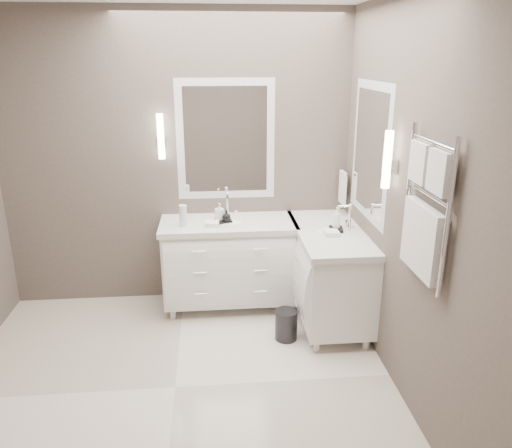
{
  "coord_description": "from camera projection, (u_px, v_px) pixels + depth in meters",
  "views": [
    {
      "loc": [
        0.3,
        -3.09,
        2.28
      ],
      "look_at": [
        0.66,
        0.7,
        1.0
      ],
      "focal_mm": 35.0,
      "sensor_mm": 36.0,
      "label": 1
    }
  ],
  "objects": [
    {
      "name": "floor",
      "position": [
        175.0,
        388.0,
        3.62
      ],
      "size": [
        3.2,
        3.0,
        0.01
      ],
      "primitive_type": "cube",
      "color": "silver",
      "rests_on": "ground"
    },
    {
      "name": "wall_back",
      "position": [
        177.0,
        162.0,
        4.61
      ],
      "size": [
        3.2,
        0.01,
        2.7
      ],
      "primitive_type": "cube",
      "color": "#544A43",
      "rests_on": "floor"
    },
    {
      "name": "wall_front",
      "position": [
        130.0,
        333.0,
        1.77
      ],
      "size": [
        3.2,
        0.01,
        2.7
      ],
      "primitive_type": "cube",
      "color": "#544A43",
      "rests_on": "floor"
    },
    {
      "name": "wall_right",
      "position": [
        407.0,
        203.0,
        3.33
      ],
      "size": [
        0.01,
        3.0,
        2.7
      ],
      "primitive_type": "cube",
      "color": "#544A43",
      "rests_on": "floor"
    },
    {
      "name": "vanity_back",
      "position": [
        229.0,
        258.0,
        4.66
      ],
      "size": [
        1.24,
        0.59,
        0.97
      ],
      "color": "white",
      "rests_on": "floor"
    },
    {
      "name": "vanity_right",
      "position": [
        329.0,
        269.0,
        4.43
      ],
      "size": [
        0.59,
        1.24,
        0.97
      ],
      "color": "white",
      "rests_on": "floor"
    },
    {
      "name": "mirror_back",
      "position": [
        226.0,
        140.0,
        4.57
      ],
      "size": [
        0.9,
        0.02,
        1.1
      ],
      "color": "white",
      "rests_on": "wall_back"
    },
    {
      "name": "mirror_right",
      "position": [
        370.0,
        152.0,
        4.02
      ],
      "size": [
        0.02,
        0.9,
        1.1
      ],
      "color": "white",
      "rests_on": "wall_right"
    },
    {
      "name": "sconce_back",
      "position": [
        161.0,
        137.0,
        4.44
      ],
      "size": [
        0.06,
        0.06,
        0.4
      ],
      "color": "white",
      "rests_on": "wall_back"
    },
    {
      "name": "sconce_right",
      "position": [
        387.0,
        161.0,
        3.45
      ],
      "size": [
        0.06,
        0.06,
        0.4
      ],
      "color": "white",
      "rests_on": "wall_right"
    },
    {
      "name": "towel_bar_corner",
      "position": [
        343.0,
        187.0,
        4.68
      ],
      "size": [
        0.03,
        0.22,
        0.3
      ],
      "color": "white",
      "rests_on": "wall_right"
    },
    {
      "name": "towel_ladder",
      "position": [
        425.0,
        215.0,
        2.93
      ],
      "size": [
        0.06,
        0.58,
        0.9
      ],
      "color": "white",
      "rests_on": "wall_right"
    },
    {
      "name": "waste_bin",
      "position": [
        286.0,
        325.0,
        4.2
      ],
      "size": [
        0.22,
        0.22,
        0.26
      ],
      "primitive_type": "cylinder",
      "rotation": [
        0.0,
        0.0,
        -0.19
      ],
      "color": "black",
      "rests_on": "floor"
    },
    {
      "name": "amenity_tray_back",
      "position": [
        223.0,
        221.0,
        4.51
      ],
      "size": [
        0.17,
        0.14,
        0.02
      ],
      "primitive_type": "cube",
      "rotation": [
        0.0,
        0.0,
        0.14
      ],
      "color": "black",
      "rests_on": "vanity_back"
    },
    {
      "name": "amenity_tray_right",
      "position": [
        336.0,
        229.0,
        4.31
      ],
      "size": [
        0.14,
        0.17,
        0.02
      ],
      "primitive_type": "cube",
      "rotation": [
        0.0,
        0.0,
        -0.17
      ],
      "color": "black",
      "rests_on": "vanity_right"
    },
    {
      "name": "water_bottle",
      "position": [
        183.0,
        216.0,
        4.38
      ],
      "size": [
        0.08,
        0.08,
        0.19
      ],
      "primitive_type": "cylinder",
      "rotation": [
        0.0,
        0.0,
        0.3
      ],
      "color": "silver",
      "rests_on": "vanity_back"
    },
    {
      "name": "soap_bottle_a",
      "position": [
        220.0,
        211.0,
        4.5
      ],
      "size": [
        0.09,
        0.09,
        0.15
      ],
      "primitive_type": "imported",
      "rotation": [
        0.0,
        0.0,
        0.37
      ],
      "color": "white",
      "rests_on": "amenity_tray_back"
    },
    {
      "name": "soap_bottle_b",
      "position": [
        226.0,
        216.0,
        4.47
      ],
      "size": [
        0.1,
        0.1,
        0.1
      ],
      "primitive_type": "imported",
      "rotation": [
        0.0,
        0.0,
        0.39
      ],
      "color": "black",
      "rests_on": "amenity_tray_back"
    },
    {
      "name": "soap_bottle_c",
      "position": [
        337.0,
        218.0,
        4.27
      ],
      "size": [
        0.09,
        0.09,
        0.18
      ],
      "primitive_type": "imported",
      "rotation": [
        0.0,
        0.0,
        0.28
      ],
      "color": "white",
      "rests_on": "amenity_tray_right"
    }
  ]
}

